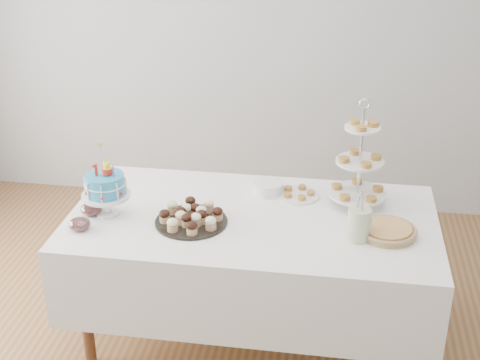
% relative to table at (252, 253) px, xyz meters
% --- Properties ---
extents(walls, '(5.04, 4.04, 2.70)m').
position_rel_table_xyz_m(walls, '(0.00, -0.30, 0.81)').
color(walls, '#A3A5A8').
rests_on(walls, floor).
extents(table, '(1.92, 1.02, 0.77)m').
position_rel_table_xyz_m(table, '(0.00, 0.00, 0.00)').
color(table, white).
rests_on(table, floor).
extents(birthday_cake, '(0.25, 0.25, 0.39)m').
position_rel_table_xyz_m(birthday_cake, '(-0.75, -0.10, 0.33)').
color(birthday_cake, white).
rests_on(birthday_cake, table).
extents(cupcake_tray, '(0.37, 0.37, 0.09)m').
position_rel_table_xyz_m(cupcake_tray, '(-0.30, -0.12, 0.27)').
color(cupcake_tray, black).
rests_on(cupcake_tray, table).
extents(pie, '(0.29, 0.29, 0.05)m').
position_rel_table_xyz_m(pie, '(0.69, -0.09, 0.25)').
color(pie, tan).
rests_on(pie, table).
extents(tiered_stand, '(0.31, 0.31, 0.60)m').
position_rel_table_xyz_m(tiered_stand, '(0.54, 0.22, 0.48)').
color(tiered_stand, silver).
rests_on(tiered_stand, table).
extents(plate_stack, '(0.17, 0.17, 0.07)m').
position_rel_table_xyz_m(plate_stack, '(0.05, 0.29, 0.26)').
color(plate_stack, white).
rests_on(plate_stack, table).
extents(pastry_plate, '(0.24, 0.24, 0.04)m').
position_rel_table_xyz_m(pastry_plate, '(0.22, 0.27, 0.24)').
color(pastry_plate, white).
rests_on(pastry_plate, table).
extents(jam_bowl_a, '(0.11, 0.11, 0.07)m').
position_rel_table_xyz_m(jam_bowl_a, '(-0.84, -0.27, 0.26)').
color(jam_bowl_a, silver).
rests_on(jam_bowl_a, table).
extents(jam_bowl_b, '(0.11, 0.11, 0.07)m').
position_rel_table_xyz_m(jam_bowl_b, '(-0.84, -0.11, 0.26)').
color(jam_bowl_b, silver).
rests_on(jam_bowl_b, table).
extents(utensil_pitcher, '(0.12, 0.11, 0.25)m').
position_rel_table_xyz_m(utensil_pitcher, '(0.54, -0.15, 0.32)').
color(utensil_pitcher, white).
rests_on(utensil_pitcher, table).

